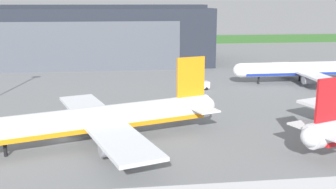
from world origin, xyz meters
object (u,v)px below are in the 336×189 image
at_px(airliner_near_right, 96,120).
at_px(fuel_bowser, 200,86).
at_px(airliner_far_left, 299,70).
at_px(maintenance_hangar, 65,36).

distance_m(airliner_near_right, fuel_bowser, 46.26).
distance_m(airliner_far_left, fuel_bowser, 30.93).
height_order(maintenance_hangar, fuel_bowser, maintenance_hangar).
distance_m(airliner_far_left, airliner_near_right, 71.16).
bearing_deg(fuel_bowser, airliner_far_left, 10.47).
bearing_deg(maintenance_hangar, airliner_far_left, -33.71).
relative_size(airliner_far_left, fuel_bowser, 7.18).
height_order(airliner_near_right, fuel_bowser, airliner_near_right).
distance_m(maintenance_hangar, airliner_near_right, 93.62).
bearing_deg(maintenance_hangar, airliner_near_right, -80.12).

